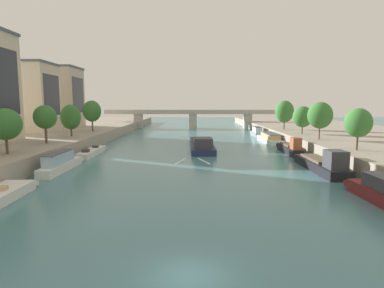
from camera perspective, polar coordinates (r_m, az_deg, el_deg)
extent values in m
plane|color=#42757F|center=(18.59, -0.64, -22.25)|extent=(400.00, 400.00, 0.00)
cube|color=gray|center=(81.26, -27.89, 0.75)|extent=(36.00, 170.00, 2.50)
cube|color=gray|center=(81.00, 28.12, 0.72)|extent=(36.00, 170.00, 2.50)
cube|color=#1E284C|center=(67.26, 1.66, -0.21)|extent=(4.74, 22.94, 1.03)
cube|color=#1E284C|center=(78.94, 1.30, 0.96)|extent=(4.11, 1.30, 0.88)
cube|color=#1E284C|center=(67.19, 1.66, 0.25)|extent=(4.83, 22.94, 0.06)
cube|color=#38383D|center=(59.37, 1.99, 0.23)|extent=(3.32, 4.63, 1.78)
cube|color=black|center=(61.62, 1.88, 0.73)|extent=(2.58, 0.08, 0.50)
cube|color=brown|center=(69.44, 1.58, 0.65)|extent=(3.59, 11.95, 0.36)
cylinder|color=#232328|center=(60.36, 2.56, 0.01)|extent=(0.07, 0.07, 1.10)
cube|color=silver|center=(51.82, 2.05, -2.98)|extent=(2.11, 5.84, 0.03)
cube|color=silver|center=(51.77, -1.94, -2.99)|extent=(1.89, 5.89, 0.03)
cube|color=silver|center=(39.92, -27.55, -6.07)|extent=(3.07, 1.28, 0.83)
cube|color=silver|center=(47.81, -21.99, -3.75)|extent=(2.00, 10.88, 1.04)
cube|color=silver|center=(53.08, -19.60, -2.49)|extent=(1.82, 1.24, 0.88)
cube|color=silver|center=(47.71, -22.02, -3.10)|extent=(2.03, 10.88, 0.06)
cube|color=#9EBCD6|center=(47.10, -22.32, -2.30)|extent=(1.62, 6.97, 1.47)
cube|color=#4C4C51|center=(46.98, -22.37, -1.36)|extent=(1.74, 7.18, 0.08)
cylinder|color=#232328|center=(44.56, -23.34, -3.10)|extent=(0.07, 0.07, 1.10)
cube|color=silver|center=(60.43, -17.19, -1.41)|extent=(2.10, 11.18, 0.93)
cube|color=silver|center=(66.06, -15.68, -0.57)|extent=(1.95, 1.21, 0.83)
cube|color=silver|center=(60.36, -17.20, -0.95)|extent=(2.14, 11.18, 0.06)
cube|color=#38383D|center=(62.66, -16.55, -0.43)|extent=(1.03, 0.91, 0.40)
cube|color=#38383D|center=(57.38, -18.13, -1.12)|extent=(1.13, 1.11, 0.48)
cylinder|color=#232328|center=(57.03, -17.92, -0.85)|extent=(0.07, 0.07, 1.10)
cube|color=maroon|center=(39.06, 26.65, -6.07)|extent=(2.00, 1.28, 0.96)
cube|color=black|center=(47.81, 21.55, -3.65)|extent=(2.91, 13.66, 1.16)
cube|color=black|center=(54.44, 18.85, -2.15)|extent=(2.75, 1.25, 0.95)
cube|color=black|center=(47.70, 21.59, -2.93)|extent=(2.97, 13.66, 0.06)
cube|color=#38383D|center=(43.29, 23.87, -2.50)|extent=(2.17, 2.74, 2.21)
cube|color=black|center=(44.49, 23.19, -1.79)|extent=(1.73, 0.03, 0.62)
cube|color=brown|center=(48.92, 21.02, -2.42)|extent=(2.27, 7.11, 0.36)
cylinder|color=#232328|center=(44.04, 24.07, -3.09)|extent=(0.07, 0.07, 1.10)
cube|color=black|center=(62.51, 16.70, -1.00)|extent=(2.14, 11.02, 1.19)
cube|color=black|center=(68.09, 15.40, -0.21)|extent=(1.88, 1.28, 0.96)
cube|color=black|center=(62.42, 16.72, -0.43)|extent=(2.17, 11.02, 0.06)
cube|color=#9E5133|center=(58.74, 17.73, 0.10)|extent=(1.51, 2.22, 2.03)
cube|color=black|center=(59.76, 17.44, 0.52)|extent=(1.18, 0.05, 0.57)
cube|color=brown|center=(63.45, 16.47, -0.11)|extent=(1.62, 5.74, 0.36)
cylinder|color=#232328|center=(59.29, 17.86, -0.29)|extent=(0.07, 0.07, 1.10)
cube|color=silver|center=(79.11, 13.41, 0.67)|extent=(3.18, 14.79, 0.95)
cube|color=silver|center=(86.62, 12.28, 1.32)|extent=(2.98, 1.22, 0.84)
cube|color=silver|center=(79.06, 13.43, 1.04)|extent=(3.24, 14.79, 0.06)
cube|color=tan|center=(78.28, 13.56, 1.42)|extent=(2.60, 9.47, 1.14)
cube|color=#4C4C51|center=(78.23, 13.57, 1.86)|extent=(2.79, 9.75, 0.08)
cylinder|color=#232328|center=(74.82, 14.55, 1.12)|extent=(0.07, 0.07, 1.10)
cube|color=gray|center=(92.50, 11.25, 1.68)|extent=(2.22, 9.64, 1.07)
cube|color=gray|center=(97.55, 10.73, 2.03)|extent=(1.98, 1.26, 0.90)
cube|color=gray|center=(92.45, 11.26, 2.03)|extent=(2.26, 9.64, 0.06)
cube|color=#9EBCD6|center=(91.92, 11.33, 2.49)|extent=(1.79, 6.18, 1.50)
cube|color=#4C4C51|center=(91.86, 11.34, 2.98)|extent=(1.92, 6.36, 0.08)
cylinder|color=#232328|center=(89.63, 11.79, 2.23)|extent=(0.07, 0.07, 1.10)
cylinder|color=brown|center=(49.16, -29.71, 0.09)|extent=(0.34, 0.34, 2.77)
ellipsoid|color=#336B2D|center=(48.95, -29.89, 3.03)|extent=(4.10, 4.10, 4.15)
cylinder|color=brown|center=(59.18, -24.20, 1.70)|extent=(0.37, 0.37, 3.29)
ellipsoid|color=#336B2D|center=(59.02, -24.34, 4.32)|extent=(3.71, 3.71, 3.90)
cylinder|color=brown|center=(70.44, -20.39, 2.32)|extent=(0.33, 0.33, 2.49)
ellipsoid|color=#336B2D|center=(70.29, -20.48, 4.45)|extent=(4.01, 4.01, 5.02)
cylinder|color=brown|center=(81.36, -17.05, 3.36)|extent=(0.33, 0.33, 3.38)
ellipsoid|color=#336B2D|center=(81.23, -17.13, 5.52)|extent=(4.29, 4.29, 5.03)
cylinder|color=brown|center=(51.71, 26.95, 0.55)|extent=(0.29, 0.29, 2.76)
ellipsoid|color=#387533|center=(51.52, 27.10, 3.33)|extent=(3.75, 3.75, 4.11)
cylinder|color=brown|center=(64.40, 21.41, 2.13)|extent=(0.24, 0.24, 3.09)
ellipsoid|color=#387533|center=(64.24, 21.53, 4.70)|extent=(4.47, 4.47, 4.88)
cylinder|color=brown|center=(74.90, 18.73, 2.64)|extent=(0.25, 0.25, 2.46)
ellipsoid|color=#387533|center=(74.76, 18.81, 4.54)|extent=(4.21, 4.21, 4.58)
cylinder|color=brown|center=(86.41, 15.83, 3.49)|extent=(0.31, 0.31, 3.04)
ellipsoid|color=#387533|center=(86.28, 15.90, 5.51)|extent=(4.68, 4.68, 5.55)
cube|color=#232833|center=(63.47, -30.25, 9.46)|extent=(0.04, 9.89, 11.18)
cube|color=beige|center=(85.27, -27.53, 7.08)|extent=(13.63, 10.41, 15.44)
cube|color=#4C515B|center=(85.74, -27.85, 12.41)|extent=(14.04, 10.72, 0.50)
cube|color=#232833|center=(82.34, -23.31, 7.87)|extent=(0.04, 8.33, 9.27)
cube|color=#B2A38E|center=(99.89, -23.21, 7.42)|extent=(14.40, 10.84, 16.19)
cube|color=#4C515B|center=(100.36, -23.44, 12.18)|extent=(14.83, 11.17, 0.50)
cube|color=#232833|center=(97.28, -19.29, 8.09)|extent=(0.04, 8.67, 9.71)
cube|color=#ADA899|center=(119.81, 0.16, 5.43)|extent=(64.18, 4.40, 0.60)
cube|color=#ADA899|center=(117.79, 0.16, 5.77)|extent=(64.18, 0.30, 0.90)
cube|color=#ADA899|center=(121.79, 0.16, 5.81)|extent=(64.18, 0.30, 0.90)
cube|color=#ADA899|center=(121.65, -9.37, 3.99)|extent=(2.80, 3.60, 5.24)
cube|color=#ADA899|center=(119.93, 0.16, 4.04)|extent=(2.80, 3.60, 5.24)
cube|color=#ADA899|center=(121.56, 9.70, 3.98)|extent=(2.80, 3.60, 5.24)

